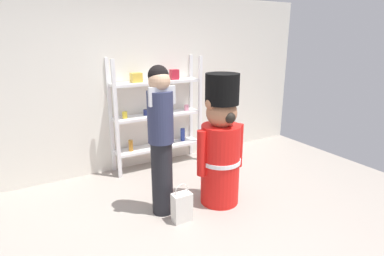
{
  "coord_description": "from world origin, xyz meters",
  "views": [
    {
      "loc": [
        -1.55,
        -2.38,
        2.01
      ],
      "look_at": [
        0.16,
        0.59,
        1.0
      ],
      "focal_mm": 29.36,
      "sensor_mm": 36.0,
      "label": 1
    }
  ],
  "objects_px": {
    "person_shopper": "(161,136)",
    "shopping_bag": "(182,207)",
    "merchandise_shelf": "(157,113)",
    "teddy_bear_guard": "(221,145)"
  },
  "relations": [
    {
      "from": "person_shopper",
      "to": "shopping_bag",
      "type": "height_order",
      "value": "person_shopper"
    },
    {
      "from": "shopping_bag",
      "to": "merchandise_shelf",
      "type": "bearing_deg",
      "value": 75.0
    },
    {
      "from": "shopping_bag",
      "to": "person_shopper",
      "type": "bearing_deg",
      "value": 110.59
    },
    {
      "from": "merchandise_shelf",
      "to": "person_shopper",
      "type": "bearing_deg",
      "value": -112.01
    },
    {
      "from": "teddy_bear_guard",
      "to": "shopping_bag",
      "type": "bearing_deg",
      "value": -166.56
    },
    {
      "from": "person_shopper",
      "to": "shopping_bag",
      "type": "distance_m",
      "value": 0.83
    },
    {
      "from": "teddy_bear_guard",
      "to": "shopping_bag",
      "type": "distance_m",
      "value": 0.85
    },
    {
      "from": "merchandise_shelf",
      "to": "shopping_bag",
      "type": "height_order",
      "value": "merchandise_shelf"
    },
    {
      "from": "merchandise_shelf",
      "to": "shopping_bag",
      "type": "distance_m",
      "value": 1.8
    },
    {
      "from": "merchandise_shelf",
      "to": "shopping_bag",
      "type": "relative_size",
      "value": 3.76
    }
  ]
}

